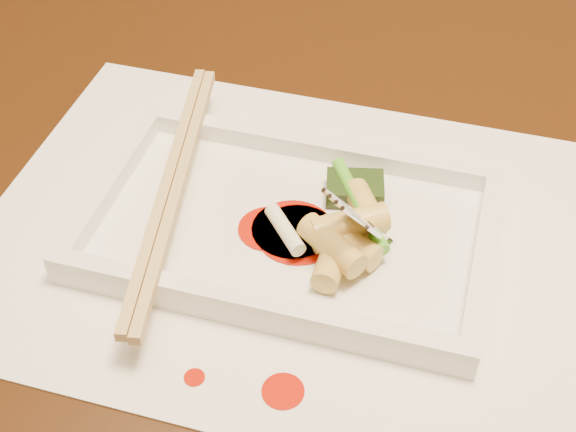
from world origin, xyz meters
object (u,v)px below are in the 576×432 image
(placemat, at_px, (288,236))
(fork, at_px, (412,140))
(plate_base, at_px, (288,231))
(table, at_px, (288,250))
(chopstick_a, at_px, (167,184))

(placemat, bearing_deg, fork, 14.42)
(placemat, distance_m, plate_base, 0.00)
(table, distance_m, fork, 0.22)
(plate_base, bearing_deg, table, 105.69)
(plate_base, height_order, fork, fork)
(table, distance_m, placemat, 0.13)
(plate_base, relative_size, fork, 1.86)
(fork, bearing_deg, plate_base, -165.58)
(placemat, bearing_deg, plate_base, -63.43)
(table, distance_m, plate_base, 0.13)
(fork, bearing_deg, table, 146.56)
(table, height_order, plate_base, plate_base)
(chopstick_a, bearing_deg, plate_base, 0.00)
(table, relative_size, chopstick_a, 5.61)
(placemat, height_order, fork, fork)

